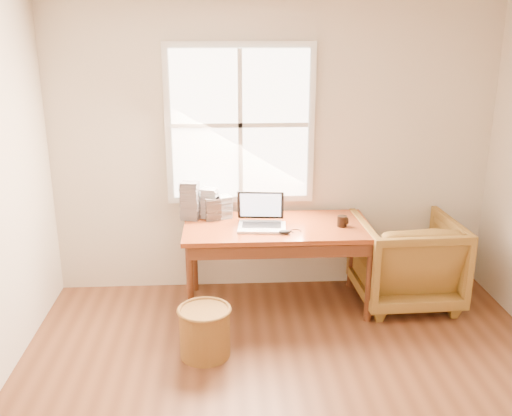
{
  "coord_description": "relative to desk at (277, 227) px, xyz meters",
  "views": [
    {
      "loc": [
        -0.44,
        -2.8,
        2.37
      ],
      "look_at": [
        -0.19,
        1.65,
        0.95
      ],
      "focal_mm": 40.0,
      "sensor_mm": 36.0,
      "label": 1
    }
  ],
  "objects": [
    {
      "name": "room_shell",
      "position": [
        -0.02,
        -1.64,
        0.59
      ],
      "size": [
        4.04,
        4.54,
        2.64
      ],
      "color": "brown",
      "rests_on": "ground"
    },
    {
      "name": "desk",
      "position": [
        0.0,
        0.0,
        0.0
      ],
      "size": [
        1.6,
        0.8,
        0.04
      ],
      "primitive_type": "cube",
      "color": "brown",
      "rests_on": "room_shell"
    },
    {
      "name": "armchair",
      "position": [
        1.15,
        -0.0,
        -0.33
      ],
      "size": [
        0.88,
        0.9,
        0.79
      ],
      "primitive_type": "imported",
      "rotation": [
        0.0,
        0.0,
        3.18
      ],
      "color": "olive",
      "rests_on": "room_shell"
    },
    {
      "name": "wicker_stool",
      "position": [
        -0.61,
        -0.8,
        -0.54
      ],
      "size": [
        0.48,
        0.48,
        0.38
      ],
      "primitive_type": "cylinder",
      "rotation": [
        0.0,
        0.0,
        0.35
      ],
      "color": "brown",
      "rests_on": "room_shell"
    },
    {
      "name": "laptop",
      "position": [
        -0.14,
        -0.08,
        0.17
      ],
      "size": [
        0.45,
        0.46,
        0.3
      ],
      "primitive_type": null,
      "rotation": [
        0.0,
        0.0,
        -0.09
      ],
      "color": "silver",
      "rests_on": "desk"
    },
    {
      "name": "mouse",
      "position": [
        0.04,
        -0.23,
        0.04
      ],
      "size": [
        0.11,
        0.07,
        0.03
      ],
      "primitive_type": "ellipsoid",
      "rotation": [
        0.0,
        0.0,
        -0.06
      ],
      "color": "black",
      "rests_on": "desk"
    },
    {
      "name": "coffee_mug",
      "position": [
        0.55,
        -0.06,
        0.07
      ],
      "size": [
        0.11,
        0.11,
        0.09
      ],
      "primitive_type": "cylinder",
      "rotation": [
        0.0,
        0.0,
        0.41
      ],
      "color": "black",
      "rests_on": "desk"
    },
    {
      "name": "cd_stack_a",
      "position": [
        -0.58,
        0.23,
        0.15
      ],
      "size": [
        0.16,
        0.15,
        0.27
      ],
      "primitive_type": "cube",
      "rotation": [
        0.0,
        0.0,
        -0.29
      ],
      "color": "silver",
      "rests_on": "desk"
    },
    {
      "name": "cd_stack_b",
      "position": [
        -0.55,
        0.18,
        0.12
      ],
      "size": [
        0.15,
        0.14,
        0.2
      ],
      "primitive_type": "cube",
      "rotation": [
        0.0,
        0.0,
        0.2
      ],
      "color": "#27272D",
      "rests_on": "desk"
    },
    {
      "name": "cd_stack_c",
      "position": [
        -0.75,
        0.21,
        0.19
      ],
      "size": [
        0.18,
        0.16,
        0.34
      ],
      "primitive_type": "cube",
      "rotation": [
        0.0,
        0.0,
        -0.21
      ],
      "color": "#9898A4",
      "rests_on": "desk"
    },
    {
      "name": "cd_stack_d",
      "position": [
        -0.48,
        0.23,
        0.12
      ],
      "size": [
        0.2,
        0.19,
        0.2
      ],
      "primitive_type": "cube",
      "rotation": [
        0.0,
        0.0,
        0.41
      ],
      "color": "silver",
      "rests_on": "desk"
    }
  ]
}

